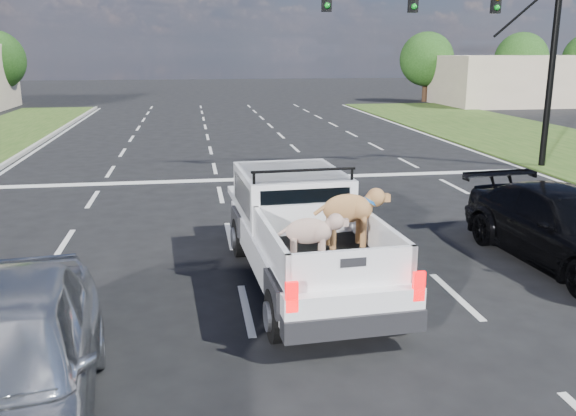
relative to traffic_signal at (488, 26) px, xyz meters
The scene contains 8 objects.
ground 13.58m from the traffic_signal, 124.43° to the right, with size 160.00×160.00×0.00m, color black.
road_markings 9.46m from the traffic_signal, 151.33° to the right, with size 17.75×60.00×0.01m.
traffic_signal is the anchor object (origin of this frame).
building_right 27.93m from the traffic_signal, 57.79° to the left, with size 12.00×7.00×3.60m, color #C1AE94.
tree_far_d 28.91m from the traffic_signal, 72.25° to the left, with size 4.20×4.20×5.40m.
tree_far_e 32.26m from the traffic_signal, 58.57° to the left, with size 4.20×4.20×5.40m.
pickup_truck 12.82m from the traffic_signal, 129.71° to the right, with size 2.30×5.50×2.02m.
black_coupe 10.51m from the traffic_signal, 106.50° to the right, with size 1.99×4.90×1.42m, color black.
Camera 1 is at (-2.50, -8.89, 3.97)m, focal length 38.00 mm.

